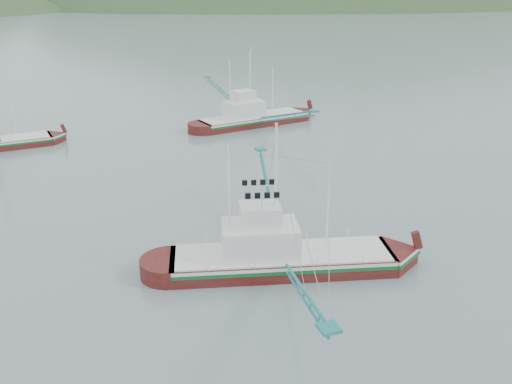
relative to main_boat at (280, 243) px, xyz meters
name	(u,v)px	position (x,y,z in m)	size (l,w,h in m)	color
ground	(284,263)	(0.64, 0.85, -2.05)	(1200.00, 1200.00, 0.00)	slate
main_boat	(280,243)	(0.00, 0.00, 0.00)	(15.78, 27.22, 11.18)	#460E0B
bg_boat_far	(252,111)	(11.29, 39.35, -0.09)	(15.67, 27.11, 11.11)	#460E0B
headland_right	(359,0)	(240.64, 430.85, -2.05)	(684.00, 432.00, 306.00)	#2F4D27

